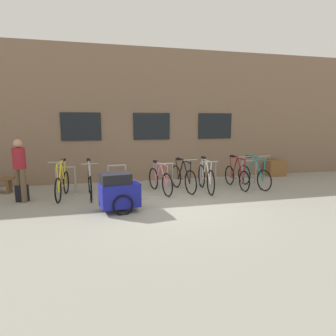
# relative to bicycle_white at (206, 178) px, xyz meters

# --- Properties ---
(ground_plane) EXTENTS (42.00, 42.00, 0.00)m
(ground_plane) POSITION_rel_bicycle_white_xyz_m (-1.31, -1.20, -0.40)
(ground_plane) COLOR gray
(storefront_building) EXTENTS (28.00, 5.15, 4.62)m
(storefront_building) POSITION_rel_bicycle_white_xyz_m (-1.31, 4.55, 1.91)
(storefront_building) COLOR #7A604C
(storefront_building) RESTS_ON ground
(bike_rack) EXTENTS (6.58, 0.05, 0.80)m
(bike_rack) POSITION_rel_bicycle_white_xyz_m (-1.15, 0.70, 0.09)
(bike_rack) COLOR gray
(bike_rack) RESTS_ON ground
(bicycle_white) EXTENTS (0.44, 1.79, 1.03)m
(bicycle_white) POSITION_rel_bicycle_white_xyz_m (0.00, 0.00, 0.00)
(bicycle_white) COLOR black
(bicycle_white) RESTS_ON ground
(bicycle_yellow) EXTENTS (0.44, 1.72, 1.10)m
(bicycle_yellow) POSITION_rel_bicycle_white_xyz_m (-4.20, 0.20, -0.01)
(bicycle_yellow) COLOR black
(bicycle_yellow) RESTS_ON ground
(bicycle_teal) EXTENTS (0.44, 1.67, 1.10)m
(bicycle_teal) POSITION_rel_bicycle_white_xyz_m (1.68, 0.08, -0.02)
(bicycle_teal) COLOR black
(bicycle_teal) RESTS_ON ground
(bicycle_black) EXTENTS (0.47, 1.72, 1.04)m
(bicycle_black) POSITION_rel_bicycle_white_xyz_m (-0.68, 0.20, -0.01)
(bicycle_black) COLOR black
(bicycle_black) RESTS_ON ground
(bicycle_maroon) EXTENTS (0.44, 1.67, 1.08)m
(bicycle_maroon) POSITION_rel_bicycle_white_xyz_m (1.11, 0.16, -0.03)
(bicycle_maroon) COLOR black
(bicycle_maroon) RESTS_ON ground
(bicycle_silver) EXTENTS (0.44, 1.80, 1.05)m
(bicycle_silver) POSITION_rel_bicycle_white_xyz_m (-3.45, 0.14, -0.01)
(bicycle_silver) COLOR black
(bicycle_silver) RESTS_ON ground
(bicycle_pink) EXTENTS (0.51, 1.67, 0.96)m
(bicycle_pink) POSITION_rel_bicycle_white_xyz_m (-1.41, 0.13, -0.03)
(bicycle_pink) COLOR black
(bicycle_pink) RESTS_ON ground
(bike_trailer) EXTENTS (1.48, 0.77, 0.94)m
(bike_trailer) POSITION_rel_bicycle_white_xyz_m (-2.76, -1.44, 0.08)
(bike_trailer) COLOR navy
(bike_trailer) RESTS_ON ground
(person_by_bench) EXTENTS (0.32, 0.32, 1.66)m
(person_by_bench) POSITION_rel_bicycle_white_xyz_m (-5.20, -0.02, 0.56)
(person_by_bench) COLOR brown
(person_by_bench) RESTS_ON ground
(backpack) EXTENTS (0.33, 0.28, 0.44)m
(backpack) POSITION_rel_bicycle_white_xyz_m (-5.20, 0.01, -0.18)
(backpack) COLOR black
(backpack) RESTS_ON ground
(planter_box) EXTENTS (0.70, 0.44, 0.60)m
(planter_box) POSITION_rel_bicycle_white_xyz_m (3.53, 1.65, -0.10)
(planter_box) COLOR brown
(planter_box) RESTS_ON ground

